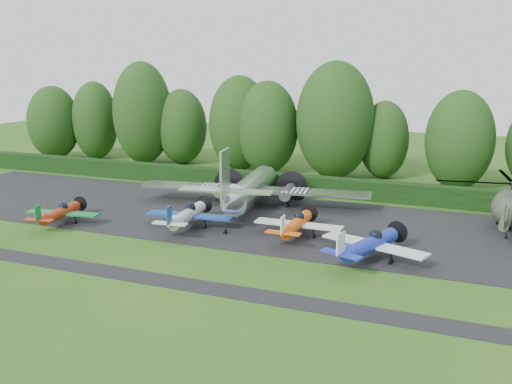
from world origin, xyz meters
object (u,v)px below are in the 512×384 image
at_px(light_plane_red, 60,213).
at_px(light_plane_white, 188,215).
at_px(light_plane_orange, 297,224).
at_px(transport_plane, 249,188).
at_px(helicopter, 512,204).
at_px(light_plane_blue, 370,244).

height_order(light_plane_red, light_plane_white, light_plane_white).
relative_size(light_plane_red, light_plane_white, 0.87).
bearing_deg(light_plane_white, light_plane_orange, 12.15).
distance_m(light_plane_red, light_plane_orange, 20.72).
bearing_deg(light_plane_red, light_plane_white, 24.17).
xyz_separation_m(light_plane_white, light_plane_orange, (9.38, 1.02, -0.05)).
distance_m(transport_plane, helicopter, 23.19).
xyz_separation_m(light_plane_white, helicopter, (25.46, 10.17, 0.95)).
xyz_separation_m(light_plane_blue, helicopter, (9.53, 12.44, 0.88)).
relative_size(transport_plane, light_plane_orange, 2.99).
bearing_deg(helicopter, light_plane_red, -166.09).
bearing_deg(light_plane_white, light_plane_blue, -2.21).
distance_m(light_plane_orange, light_plane_blue, 7.34).
distance_m(transport_plane, light_plane_red, 17.26).
xyz_separation_m(transport_plane, light_plane_red, (-13.32, -10.93, -0.98)).
bearing_deg(light_plane_white, light_plane_red, -158.85).
height_order(transport_plane, helicopter, transport_plane).
bearing_deg(transport_plane, light_plane_red, -132.33).
height_order(light_plane_red, light_plane_blue, light_plane_blue).
distance_m(light_plane_orange, helicopter, 18.52).
relative_size(transport_plane, helicopter, 1.56).
bearing_deg(light_plane_red, light_plane_orange, 20.08).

